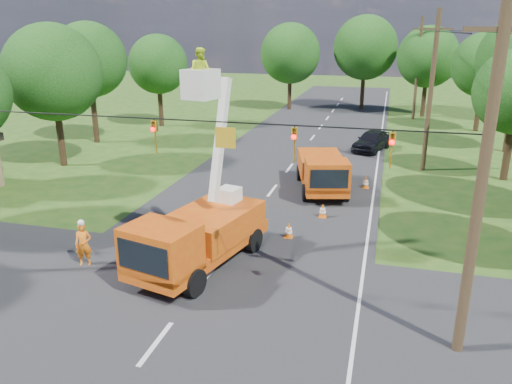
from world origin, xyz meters
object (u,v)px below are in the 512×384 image
(bucket_truck, at_px, (198,226))
(pole_right_far, at_px, (418,68))
(distant_car, at_px, (372,140))
(traffic_cone_3, at_px, (323,211))
(tree_far_c, at_px, (428,57))
(second_truck, at_px, (322,171))
(ground_worker, at_px, (83,244))
(tree_left_f, at_px, (158,64))
(traffic_cone_2, at_px, (289,230))
(tree_right_e, at_px, (484,65))
(pole_right_mid, at_px, (431,91))
(tree_left_d, at_px, (53,73))
(tree_far_a, at_px, (290,53))
(pole_right_near, at_px, (482,181))
(traffic_cone_7, at_px, (366,182))
(tree_far_b, at_px, (365,48))
(tree_left_e, at_px, (89,60))

(bucket_truck, bearing_deg, pole_right_far, 90.18)
(distant_car, height_order, traffic_cone_3, distant_car)
(tree_far_c, bearing_deg, second_truck, -103.49)
(ground_worker, height_order, tree_left_f, tree_left_f)
(traffic_cone_2, relative_size, tree_right_e, 0.08)
(ground_worker, height_order, pole_right_far, pole_right_far)
(bucket_truck, height_order, pole_right_mid, pole_right_mid)
(ground_worker, xyz_separation_m, tree_left_d, (-10.04, 12.94, 5.25))
(tree_left_f, xyz_separation_m, tree_far_a, (9.80, 13.00, 0.50))
(pole_right_near, bearing_deg, tree_left_f, 127.84)
(bucket_truck, distance_m, tree_right_e, 35.29)
(second_truck, distance_m, pole_right_near, 15.38)
(tree_left_d, bearing_deg, traffic_cone_7, -0.18)
(ground_worker, xyz_separation_m, tree_far_c, (14.46, 39.94, 5.19))
(second_truck, height_order, traffic_cone_7, second_truck)
(tree_far_a, bearing_deg, traffic_cone_7, -70.20)
(ground_worker, height_order, tree_far_a, tree_far_a)
(tree_far_c, bearing_deg, traffic_cone_3, -100.79)
(distant_car, xyz_separation_m, tree_left_d, (-20.00, -9.69, 5.35))
(tree_left_d, bearing_deg, pole_right_mid, 12.01)
(traffic_cone_3, xyz_separation_m, pole_right_near, (5.18, -9.60, 4.75))
(tree_far_b, bearing_deg, ground_worker, -100.50)
(tree_far_a, bearing_deg, tree_left_e, -119.33)
(second_truck, relative_size, traffic_cone_7, 9.13)
(tree_far_c, bearing_deg, pole_right_far, -116.57)
(distant_car, xyz_separation_m, traffic_cone_3, (-1.68, -15.09, -0.42))
(traffic_cone_3, bearing_deg, pole_right_near, -61.66)
(pole_right_near, distance_m, tree_left_e, 33.56)
(traffic_cone_3, relative_size, tree_far_a, 0.07)
(bucket_truck, distance_m, traffic_cone_7, 13.26)
(traffic_cone_2, bearing_deg, tree_right_e, 67.72)
(traffic_cone_2, xyz_separation_m, traffic_cone_7, (2.89, 8.22, 0.00))
(pole_right_near, bearing_deg, second_truck, 112.89)
(second_truck, bearing_deg, bucket_truck, -121.81)
(ground_worker, bearing_deg, tree_far_c, 48.19)
(second_truck, relative_size, tree_right_e, 0.75)
(pole_right_far, bearing_deg, tree_far_c, 63.43)
(tree_far_b, bearing_deg, traffic_cone_3, -89.47)
(bucket_truck, xyz_separation_m, second_truck, (3.30, 10.66, -0.52))
(tree_far_a, xyz_separation_m, tree_far_c, (14.50, -1.00, -0.13))
(traffic_cone_7, bearing_deg, tree_far_c, 80.77)
(second_truck, xyz_separation_m, pole_right_far, (5.79, 26.30, 3.91))
(second_truck, relative_size, tree_far_c, 0.71)
(tree_far_a, bearing_deg, traffic_cone_2, -78.76)
(distant_car, xyz_separation_m, pole_right_far, (3.50, 15.31, 4.33))
(tree_far_a, bearing_deg, distant_car, -61.36)
(pole_right_near, relative_size, pole_right_mid, 1.00)
(tree_far_c, bearing_deg, pole_right_near, -91.36)
(traffic_cone_2, relative_size, tree_left_e, 0.08)
(distant_car, height_order, pole_right_far, pole_right_far)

